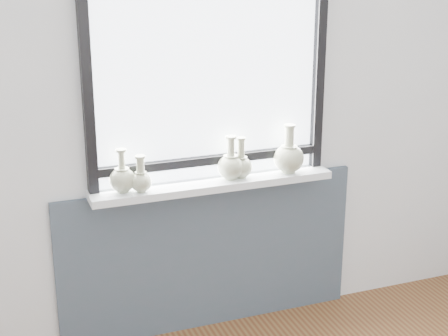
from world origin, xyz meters
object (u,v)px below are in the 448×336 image
object	(u,v)px
vase_c	(231,165)
vase_e	(289,157)
windowsill	(213,184)
vase_b	(141,179)
vase_a	(122,178)
vase_d	(241,165)

from	to	relation	value
vase_c	vase_e	world-z (taller)	vase_e
windowsill	vase_c	bearing A→B (deg)	-1.81
vase_c	vase_b	bearing A→B (deg)	-177.20
vase_a	windowsill	bearing A→B (deg)	-0.40
vase_d	vase_e	size ratio (longest dim) A/B	0.82
vase_a	vase_d	xyz separation A→B (m)	(0.64, -0.00, -0.00)
vase_c	vase_e	size ratio (longest dim) A/B	0.88
windowsill	vase_d	xyz separation A→B (m)	(0.16, -0.00, 0.09)
windowsill	vase_d	size ratio (longest dim) A/B	5.96
vase_a	vase_b	world-z (taller)	vase_a
windowsill	vase_d	bearing A→B (deg)	-0.17
vase_a	vase_c	xyz separation A→B (m)	(0.58, -0.01, 0.00)
windowsill	vase_e	bearing A→B (deg)	-1.51
windowsill	vase_a	bearing A→B (deg)	179.60
vase_b	vase_e	distance (m)	0.83
vase_b	windowsill	bearing A→B (deg)	3.92
vase_c	vase_d	size ratio (longest dim) A/B	1.06
vase_d	vase_e	world-z (taller)	vase_e
windowsill	vase_b	distance (m)	0.41
vase_b	vase_d	distance (m)	0.56
vase_a	vase_d	size ratio (longest dim) A/B	1.02
windowsill	vase_a	distance (m)	0.49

